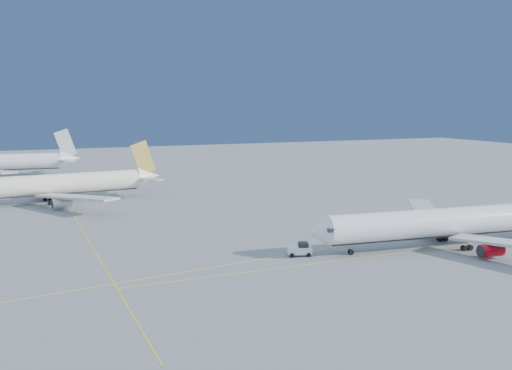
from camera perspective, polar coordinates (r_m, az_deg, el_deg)
name	(u,v)px	position (r m, az deg, el deg)	size (l,w,h in m)	color
ground	(315,240)	(110.43, 5.93, -5.53)	(500.00, 500.00, 0.00)	slate
taxiway_lines	(232,240)	(109.92, -2.45, -5.56)	(118.86, 140.00, 0.02)	yellow
airliner_virgin	(457,222)	(111.42, 19.47, -3.50)	(59.77, 53.43, 14.74)	white
airliner_etihad	(51,185)	(159.46, -19.84, 0.02)	(60.52, 55.64, 15.79)	white
pushback_tug	(300,249)	(99.27, 4.44, -6.44)	(4.58, 3.60, 2.32)	white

